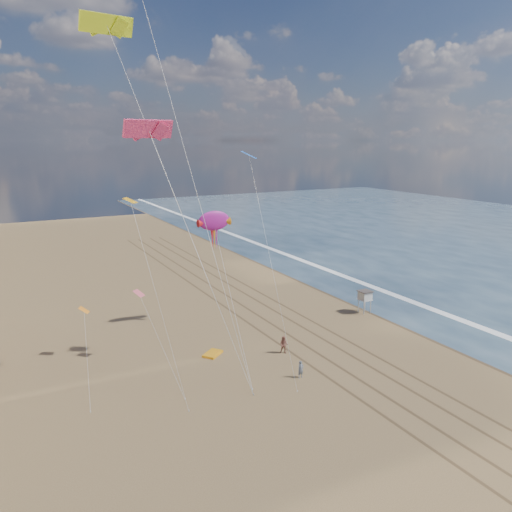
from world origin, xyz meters
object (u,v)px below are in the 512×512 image
(lifeguard_stand, at_px, (365,296))
(grounded_kite, at_px, (213,354))
(show_kite, at_px, (214,221))
(kite_flyer_a, at_px, (301,369))
(kite_flyer_b, at_px, (284,345))

(lifeguard_stand, height_order, grounded_kite, lifeguard_stand)
(lifeguard_stand, xyz_separation_m, grounded_kite, (-23.12, -2.88, -2.19))
(lifeguard_stand, xyz_separation_m, show_kite, (-18.86, 5.94, 10.55))
(kite_flyer_a, bearing_deg, lifeguard_stand, 29.13)
(grounded_kite, xyz_separation_m, kite_flyer_b, (6.92, -3.21, 0.84))
(show_kite, distance_m, kite_flyer_b, 17.13)
(kite_flyer_a, distance_m, kite_flyer_b, 5.80)
(grounded_kite, distance_m, show_kite, 16.07)
(show_kite, height_order, kite_flyer_b, show_kite)
(lifeguard_stand, height_order, kite_flyer_b, lifeguard_stand)
(show_kite, relative_size, kite_flyer_a, 12.69)
(grounded_kite, relative_size, kite_flyer_a, 1.27)
(lifeguard_stand, relative_size, kite_flyer_b, 1.56)
(grounded_kite, distance_m, kite_flyer_b, 7.67)
(grounded_kite, bearing_deg, lifeguard_stand, -30.38)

